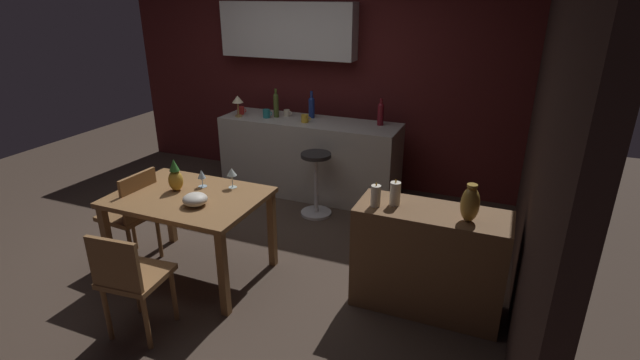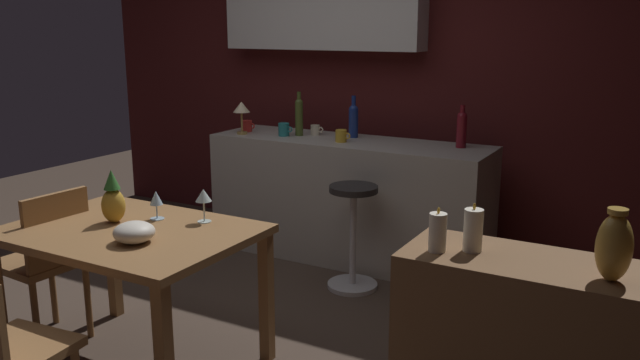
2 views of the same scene
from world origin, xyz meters
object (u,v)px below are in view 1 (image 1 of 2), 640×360
Objects in this scene: wine_bottle_olive at (276,104)px; cup_mustard at (305,118)px; counter_lamp at (238,101)px; chair_near_window at (133,213)px; wine_glass_left at (232,173)px; cup_cream at (287,113)px; pineapple_centerpiece at (175,177)px; wine_bottle_cobalt at (312,106)px; wine_glass_right at (202,175)px; cup_red at (241,110)px; chair_by_doorway at (130,278)px; pillar_candle_short at (395,194)px; bar_stool at (316,182)px; cup_teal at (267,114)px; dining_table at (189,205)px; pillar_candle_tall at (376,196)px; sideboard_cabinet at (428,260)px; vase_brass at (470,204)px; wine_bottle_ruby at (381,113)px; fruit_bowl at (195,199)px.

wine_bottle_olive reaches higher than cup_mustard.
chair_near_window is at bearing -87.98° from counter_lamp.
wine_glass_left is 1.63× the size of cup_cream.
counter_lamp is at bearing 105.41° from pineapple_centerpiece.
wine_bottle_cobalt is (0.40, 0.13, -0.02)m from wine_bottle_olive.
cup_red reaches higher than wine_glass_right.
pillar_candle_short is (1.53, 1.10, 0.44)m from chair_by_doorway.
cup_cream is 2.51m from pillar_candle_short.
chair_near_window reaches higher than bar_stool.
wine_bottle_cobalt is 1.24× the size of counter_lamp.
dining_table is at bearing -80.82° from cup_teal.
pineapple_centerpiece is 1.47× the size of pillar_candle_tall.
sideboard_cabinet is 4.05× the size of vase_brass.
cup_cream is at bearing 41.34° from cup_teal.
pillar_candle_tall is at bearing -51.77° from cup_mustard.
pillar_candle_tall is (1.51, 0.03, 0.05)m from wine_glass_right.
counter_lamp is at bearing -175.12° from cup_mustard.
wine_bottle_ruby is (1.58, 2.17, 0.54)m from chair_near_window.
cup_cream is at bearing 131.42° from pillar_candle_tall.
wine_glass_right is (-0.25, -0.08, -0.03)m from wine_glass_left.
cup_teal is (-0.16, 1.87, 0.09)m from pineapple_centerpiece.
wine_glass_left is 0.69× the size of counter_lamp.
dining_table is at bearing -83.70° from wine_bottle_olive.
sideboard_cabinet is at bearing 14.05° from fruit_bowl.
wine_bottle_cobalt is at bearing 116.97° from bar_stool.
fruit_bowl is at bearing -79.43° from wine_bottle_olive.
cup_red reaches higher than fruit_bowl.
wine_bottle_cobalt is (-0.07, 1.84, 0.16)m from wine_glass_left.
wine_bottle_olive is 0.45m from counter_lamp.
wine_glass_right is (0.58, 0.25, 0.35)m from chair_near_window.
cup_teal reaches higher than wine_glass_right.
cup_mustard reaches higher than bar_stool.
sideboard_cabinet is (1.92, 0.30, -0.24)m from dining_table.
wine_bottle_olive is (-0.33, 2.80, 0.58)m from chair_by_doorway.
dining_table is 10.28× the size of cup_teal.
sideboard_cabinet is 3.51× the size of wine_bottle_cobalt.
cup_cream is (0.09, 0.09, -0.12)m from wine_bottle_olive.
cup_teal is at bearing -157.21° from wine_bottle_cobalt.
wine_bottle_ruby is at bearing 52.15° from bar_stool.
cup_mustard is (0.01, -0.22, -0.09)m from wine_bottle_cobalt.
bar_stool is at bearing 140.38° from sideboard_cabinet.
fruit_bowl is 1.64× the size of cup_mustard.
chair_by_doorway is 1.17m from wine_glass_left.
cup_mustard and cup_red have the same top height.
vase_brass is (2.16, 0.03, 0.10)m from wine_glass_right.
wine_bottle_ruby reaches higher than wine_glass_left.
sideboard_cabinet is 9.22× the size of cup_red.
chair_near_window is 2.27m from pillar_candle_short.
sideboard_cabinet is 2.60m from wine_bottle_cobalt.
chair_near_window is 4.32× the size of pillar_candle_short.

